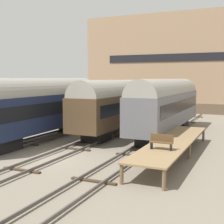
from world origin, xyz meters
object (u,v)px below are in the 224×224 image
object	(u,v)px
train_car_brown	(121,102)
bench	(161,141)
train_car_navy	(43,105)
train_car_grey	(167,103)

from	to	relation	value
train_car_brown	bench	xyz separation A→B (m)	(7.25, -11.05, -1.35)
train_car_navy	train_car_brown	bearing A→B (deg)	54.37
train_car_brown	train_car_grey	distance (m)	4.73
train_car_navy	bench	size ratio (longest dim) A/B	10.86
bench	train_car_grey	bearing A→B (deg)	102.77
train_car_grey	train_car_brown	bearing A→B (deg)	-178.99
train_car_navy	bench	distance (m)	12.86
train_car_grey	bench	size ratio (longest dim) A/B	11.73
train_car_navy	train_car_grey	world-z (taller)	train_car_navy
train_car_navy	train_car_brown	world-z (taller)	train_car_navy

